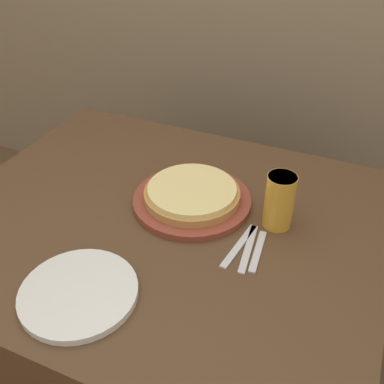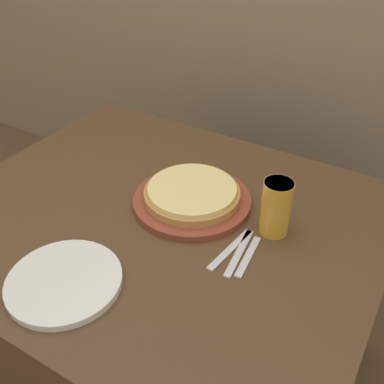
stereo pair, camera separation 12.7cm
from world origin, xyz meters
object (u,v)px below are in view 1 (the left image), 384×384
Objects in this scene: pizza_on_board at (192,196)px; dinner_plate at (79,293)px; beer_glass at (280,199)px; dinner_knife at (248,248)px; spoon at (258,251)px; fork at (239,246)px.

dinner_plate is (-0.10, -0.42, -0.02)m from pizza_on_board.
dinner_knife is (-0.04, -0.13, -0.08)m from beer_glass.
pizza_on_board is 0.26m from spoon.
dinner_plate is 1.48× the size of dinner_knife.
pizza_on_board is 0.43m from dinner_plate.
dinner_knife is 1.17× the size of spoon.
beer_glass is 0.85× the size of dinner_knife.
spoon is at bearing 0.00° from fork.
fork is (0.18, -0.12, -0.02)m from pizza_on_board.
fork is at bearing 47.00° from dinner_plate.
dinner_plate is at bearing -137.71° from spoon.
beer_glass is 0.16m from dinner_knife.
spoon is at bearing 42.29° from dinner_plate.
beer_glass reaches higher than fork.
dinner_knife is (0.02, 0.00, 0.00)m from fork.
dinner_knife is at bearing -29.77° from pizza_on_board.
dinner_plate is 0.41m from fork.
dinner_knife is (0.21, -0.12, -0.02)m from pizza_on_board.
beer_glass is 0.55m from dinner_plate.
spoon is (0.03, 0.00, 0.00)m from dinner_knife.
pizza_on_board is 0.24m from dinner_knife.
dinner_plate is 1.73× the size of spoon.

